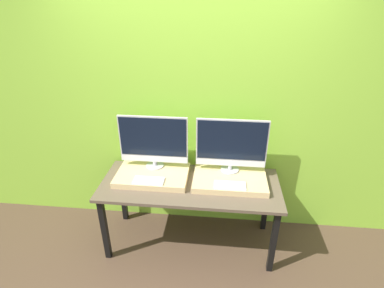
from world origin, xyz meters
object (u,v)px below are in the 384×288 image
Objects in this scene: monitor_right at (231,145)px; keyboard_right at (230,185)px; monitor_left at (153,141)px; keyboard_left at (149,181)px.

monitor_right is 2.33× the size of keyboard_right.
monitor_left is 1.00× the size of monitor_right.
keyboard_right is (0.73, -0.26, -0.27)m from monitor_left.
keyboard_left is at bearing -160.04° from monitor_right.
keyboard_left is 1.00× the size of keyboard_right.
monitor_left reaches higher than keyboard_left.
keyboard_left is 0.82m from monitor_right.
keyboard_right is (0.73, 0.00, 0.00)m from keyboard_left.
monitor_left is 0.82m from keyboard_right.
keyboard_left is at bearing 180.00° from keyboard_right.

